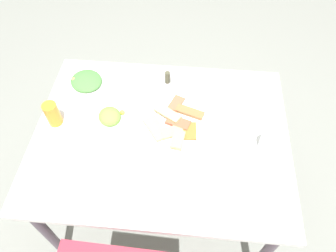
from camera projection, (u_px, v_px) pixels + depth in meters
name	position (u px, v px, depth m)	size (l,w,h in m)	color
ground_plane	(163.00, 197.00, 2.03)	(6.00, 6.00, 0.00)	gray
dining_table	(161.00, 142.00, 1.52)	(1.17, 0.90, 0.71)	white
pide_platter	(177.00, 123.00, 1.48)	(0.32, 0.33, 0.04)	white
salad_plate_greens	(110.00, 117.00, 1.49)	(0.20, 0.20, 0.06)	white
salad_plate_rice	(86.00, 82.00, 1.63)	(0.23, 0.23, 0.05)	white
soda_can	(53.00, 114.00, 1.45)	(0.07, 0.07, 0.12)	orange
drinking_glass	(269.00, 141.00, 1.37)	(0.08, 0.08, 0.11)	silver
paper_napkin	(227.00, 189.00, 1.29)	(0.16, 0.16, 0.00)	white
fork	(227.00, 184.00, 1.30)	(0.17, 0.02, 0.01)	silver
spoon	(228.00, 193.00, 1.28)	(0.18, 0.02, 0.01)	silver
condiment_caddy	(170.00, 81.00, 1.63)	(0.09, 0.09, 0.08)	#B2B2B7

